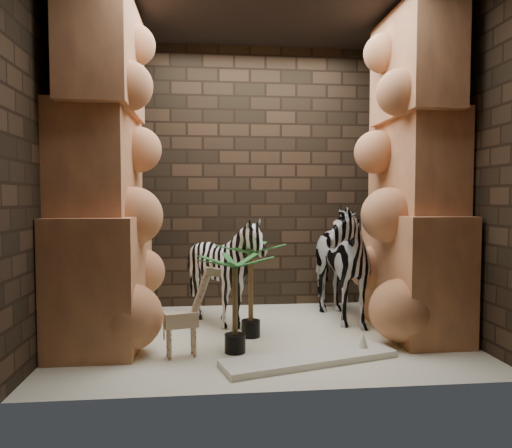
{
  "coord_description": "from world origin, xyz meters",
  "views": [
    {
      "loc": [
        -0.49,
        -4.18,
        1.24
      ],
      "look_at": [
        -0.04,
        0.15,
        1.01
      ],
      "focal_mm": 32.82,
      "sensor_mm": 36.0,
      "label": 1
    }
  ],
  "objects": [
    {
      "name": "palm_front",
      "position": [
        -0.11,
        -0.02,
        0.43
      ],
      "size": [
        0.36,
        0.36,
        0.86
      ],
      "primitive_type": null,
      "color": "#24551F",
      "rests_on": "floor"
    },
    {
      "name": "rock_pillar_right",
      "position": [
        1.42,
        0.0,
        1.5
      ],
      "size": [
        0.58,
        1.25,
        3.0
      ],
      "primitive_type": null,
      "color": "tan",
      "rests_on": "floor"
    },
    {
      "name": "floor",
      "position": [
        0.0,
        0.0,
        0.0
      ],
      "size": [
        3.5,
        3.5,
        0.0
      ],
      "primitive_type": "plane",
      "color": "beige",
      "rests_on": "ground"
    },
    {
      "name": "surfboard",
      "position": [
        0.28,
        -0.72,
        0.03
      ],
      "size": [
        1.42,
        0.7,
        0.05
      ],
      "primitive_type": "cube",
      "rotation": [
        0.0,
        0.0,
        0.28
      ],
      "color": "white",
      "rests_on": "floor"
    },
    {
      "name": "wall_front",
      "position": [
        0.0,
        -1.25,
        1.5
      ],
      "size": [
        3.5,
        0.0,
        3.5
      ],
      "primitive_type": "plane",
      "rotation": [
        -1.57,
        0.0,
        0.0
      ],
      "color": "#342518",
      "rests_on": "ground"
    },
    {
      "name": "rock_pillar_left",
      "position": [
        -1.4,
        0.0,
        1.5
      ],
      "size": [
        0.68,
        1.3,
        3.0
      ],
      "primitive_type": null,
      "color": "tan",
      "rests_on": "floor"
    },
    {
      "name": "wall_back",
      "position": [
        0.0,
        1.25,
        1.5
      ],
      "size": [
        3.5,
        0.0,
        3.5
      ],
      "primitive_type": "plane",
      "rotation": [
        1.57,
        0.0,
        0.0
      ],
      "color": "#342518",
      "rests_on": "ground"
    },
    {
      "name": "giraffe_toy",
      "position": [
        -0.7,
        -0.52,
        0.38
      ],
      "size": [
        0.41,
        0.23,
        0.76
      ],
      "primitive_type": null,
      "rotation": [
        0.0,
        0.0,
        0.26
      ],
      "color": "beige",
      "rests_on": "floor"
    },
    {
      "name": "zebra_left",
      "position": [
        -0.33,
        0.36,
        0.49
      ],
      "size": [
        1.02,
        1.19,
        0.97
      ],
      "primitive_type": "imported",
      "rotation": [
        0.0,
        0.0,
        -0.16
      ],
      "color": "white",
      "rests_on": "floor"
    },
    {
      "name": "palm_back",
      "position": [
        -0.27,
        -0.44,
        0.4
      ],
      "size": [
        0.36,
        0.36,
        0.8
      ],
      "primitive_type": null,
      "color": "#24551F",
      "rests_on": "floor"
    },
    {
      "name": "wall_left",
      "position": [
        -1.75,
        0.0,
        1.5
      ],
      "size": [
        0.0,
        3.0,
        3.0
      ],
      "primitive_type": "plane",
      "rotation": [
        1.57,
        0.0,
        1.57
      ],
      "color": "#342518",
      "rests_on": "ground"
    },
    {
      "name": "wall_right",
      "position": [
        1.75,
        0.0,
        1.5
      ],
      "size": [
        0.0,
        3.0,
        3.0
      ],
      "primitive_type": "plane",
      "rotation": [
        1.57,
        0.0,
        -1.57
      ],
      "color": "#342518",
      "rests_on": "ground"
    },
    {
      "name": "zebra_right",
      "position": [
        0.77,
        0.48,
        0.7
      ],
      "size": [
        0.79,
        1.25,
        1.39
      ],
      "primitive_type": "imported",
      "rotation": [
        0.0,
        0.0,
        0.14
      ],
      "color": "white",
      "rests_on": "floor"
    }
  ]
}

